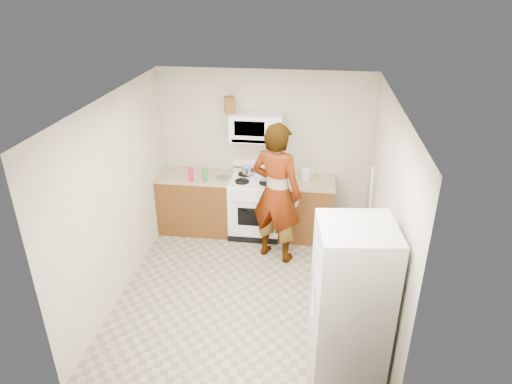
% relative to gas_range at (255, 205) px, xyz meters
% --- Properties ---
extents(floor, '(3.60, 3.60, 0.00)m').
position_rel_gas_range_xyz_m(floor, '(0.10, -1.48, -0.49)').
color(floor, gray).
rests_on(floor, ground).
extents(back_wall, '(3.20, 0.02, 2.50)m').
position_rel_gas_range_xyz_m(back_wall, '(0.10, 0.31, 0.76)').
color(back_wall, beige).
rests_on(back_wall, floor).
extents(right_wall, '(0.02, 3.60, 2.50)m').
position_rel_gas_range_xyz_m(right_wall, '(1.69, -1.48, 0.76)').
color(right_wall, beige).
rests_on(right_wall, floor).
extents(cabinet_left, '(1.12, 0.62, 0.90)m').
position_rel_gas_range_xyz_m(cabinet_left, '(-0.94, 0.01, -0.04)').
color(cabinet_left, brown).
rests_on(cabinet_left, floor).
extents(counter_left, '(1.14, 0.64, 0.03)m').
position_rel_gas_range_xyz_m(counter_left, '(-0.94, 0.01, 0.43)').
color(counter_left, tan).
rests_on(counter_left, cabinet_left).
extents(cabinet_right, '(0.80, 0.62, 0.90)m').
position_rel_gas_range_xyz_m(cabinet_right, '(0.78, 0.01, -0.04)').
color(cabinet_right, brown).
rests_on(cabinet_right, floor).
extents(counter_right, '(0.82, 0.64, 0.03)m').
position_rel_gas_range_xyz_m(counter_right, '(0.78, 0.01, 0.43)').
color(counter_right, tan).
rests_on(counter_right, cabinet_right).
extents(gas_range, '(0.76, 0.65, 1.13)m').
position_rel_gas_range_xyz_m(gas_range, '(0.00, 0.00, 0.00)').
color(gas_range, white).
rests_on(gas_range, floor).
extents(microwave, '(0.76, 0.38, 0.40)m').
position_rel_gas_range_xyz_m(microwave, '(0.00, 0.13, 1.21)').
color(microwave, white).
rests_on(microwave, back_wall).
extents(person, '(0.86, 0.73, 2.01)m').
position_rel_gas_range_xyz_m(person, '(0.37, -0.62, 0.52)').
color(person, tan).
rests_on(person, floor).
extents(fridge, '(0.78, 0.78, 1.70)m').
position_rel_gas_range_xyz_m(fridge, '(1.28, -2.62, 0.36)').
color(fridge, silver).
rests_on(fridge, floor).
extents(kettle, '(0.18, 0.18, 0.16)m').
position_rel_gas_range_xyz_m(kettle, '(0.75, 0.08, 0.53)').
color(kettle, silver).
rests_on(kettle, counter_right).
extents(jug, '(0.18, 0.18, 0.24)m').
position_rel_gas_range_xyz_m(jug, '(-0.39, 0.10, 1.53)').
color(jug, brown).
rests_on(jug, microwave).
extents(saucepan, '(0.26, 0.26, 0.11)m').
position_rel_gas_range_xyz_m(saucepan, '(-0.14, 0.15, 0.52)').
color(saucepan, '#B6B7BB').
rests_on(saucepan, gas_range).
extents(tray, '(0.25, 0.17, 0.05)m').
position_rel_gas_range_xyz_m(tray, '(0.21, -0.07, 0.47)').
color(tray, white).
rests_on(tray, gas_range).
extents(bottle_spray, '(0.08, 0.08, 0.22)m').
position_rel_gas_range_xyz_m(bottle_spray, '(-0.93, -0.23, 0.56)').
color(bottle_spray, red).
rests_on(bottle_spray, counter_left).
extents(bottle_hot_sauce, '(0.05, 0.05, 0.14)m').
position_rel_gas_range_xyz_m(bottle_hot_sauce, '(-0.77, -0.09, 0.52)').
color(bottle_hot_sauce, orange).
rests_on(bottle_hot_sauce, counter_left).
extents(bottle_green_cap, '(0.07, 0.07, 0.20)m').
position_rel_gas_range_xyz_m(bottle_green_cap, '(-0.72, -0.18, 0.55)').
color(bottle_green_cap, '#1A9139').
rests_on(bottle_green_cap, counter_left).
extents(pot_lid, '(0.27, 0.27, 0.01)m').
position_rel_gas_range_xyz_m(pot_lid, '(-0.48, -0.04, 0.46)').
color(pot_lid, silver).
rests_on(pot_lid, counter_left).
extents(broom, '(0.15, 0.32, 1.46)m').
position_rel_gas_range_xyz_m(broom, '(1.67, -0.49, 0.25)').
color(broom, white).
rests_on(broom, floor).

